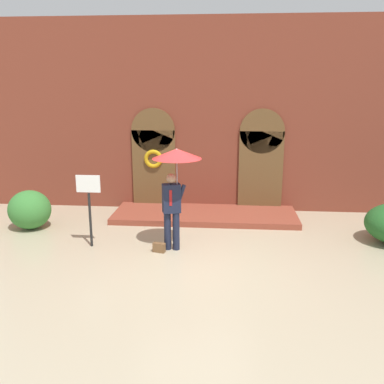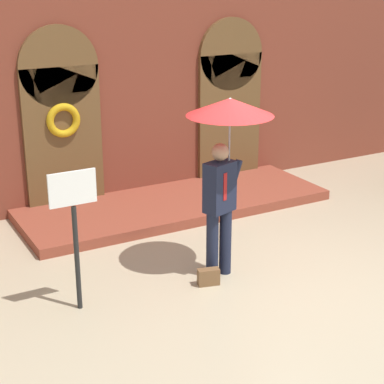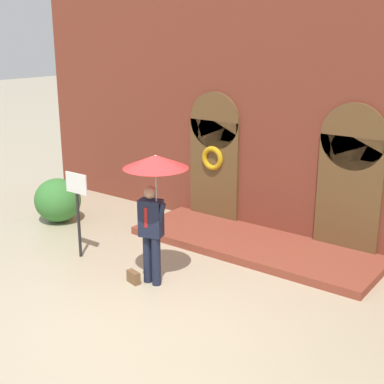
# 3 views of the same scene
# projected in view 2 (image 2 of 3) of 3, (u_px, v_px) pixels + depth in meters

# --- Properties ---
(ground_plane) EXTENTS (80.00, 80.00, 0.00)m
(ground_plane) POSITION_uv_depth(u_px,v_px,m) (283.00, 281.00, 8.36)
(ground_plane) COLOR tan
(building_facade) EXTENTS (14.00, 2.30, 5.60)m
(building_facade) POSITION_uv_depth(u_px,v_px,m) (144.00, 42.00, 10.91)
(building_facade) COLOR brown
(building_facade) RESTS_ON ground
(person_with_umbrella) EXTENTS (1.10, 1.10, 2.36)m
(person_with_umbrella) POSITION_uv_depth(u_px,v_px,m) (227.00, 134.00, 7.98)
(person_with_umbrella) COLOR #191E33
(person_with_umbrella) RESTS_ON ground
(handbag) EXTENTS (0.30, 0.19, 0.22)m
(handbag) POSITION_uv_depth(u_px,v_px,m) (209.00, 277.00, 8.24)
(handbag) COLOR brown
(handbag) RESTS_ON ground
(sign_post) EXTENTS (0.56, 0.06, 1.72)m
(sign_post) POSITION_uv_depth(u_px,v_px,m) (74.00, 218.00, 7.33)
(sign_post) COLOR black
(sign_post) RESTS_ON ground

